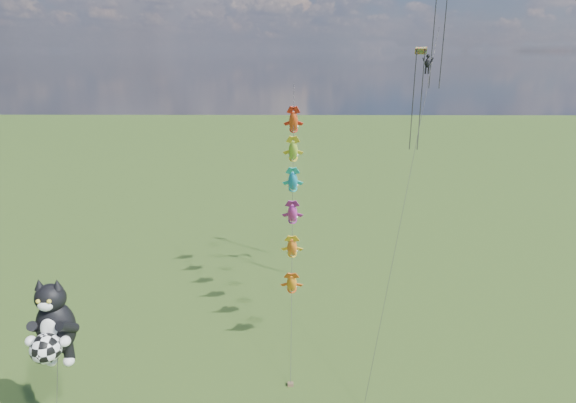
{
  "coord_description": "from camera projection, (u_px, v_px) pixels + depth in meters",
  "views": [
    {
      "loc": [
        11.25,
        -25.2,
        22.06
      ],
      "look_at": [
        10.95,
        10.69,
        10.82
      ],
      "focal_mm": 30.0,
      "sensor_mm": 36.0,
      "label": 1
    }
  ],
  "objects": [
    {
      "name": "cat_kite_rig",
      "position": [
        53.0,
        326.0,
        25.86
      ],
      "size": [
        2.4,
        4.09,
        10.61
      ],
      "rotation": [
        0.0,
        0.0,
        0.08
      ],
      "color": "brown",
      "rests_on": "ground"
    },
    {
      "name": "fish_windsock_rig",
      "position": [
        293.0,
        198.0,
        38.36
      ],
      "size": [
        0.92,
        15.97,
        19.41
      ],
      "rotation": [
        0.0,
        0.0,
        0.31
      ],
      "color": "brown",
      "rests_on": "ground"
    },
    {
      "name": "parafoil_rig",
      "position": [
        427.0,
        62.0,
        37.48
      ],
      "size": [
        7.97,
        16.18,
        28.03
      ],
      "rotation": [
        0.0,
        0.0,
        -0.34
      ],
      "color": "brown",
      "rests_on": "ground"
    }
  ]
}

